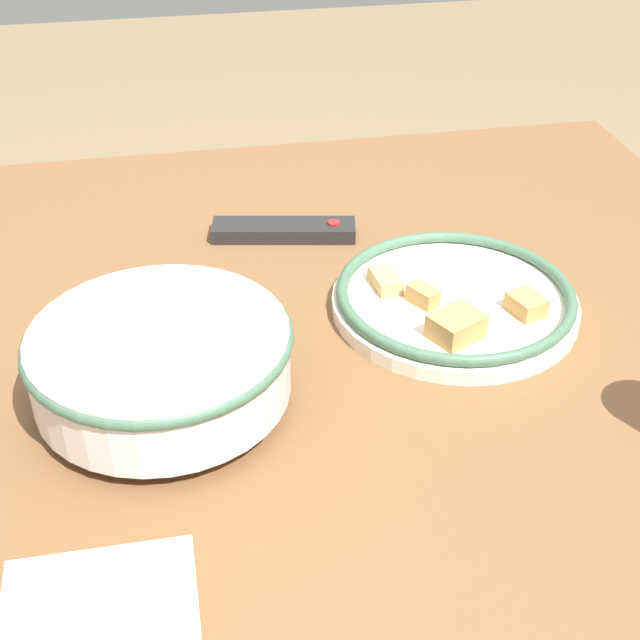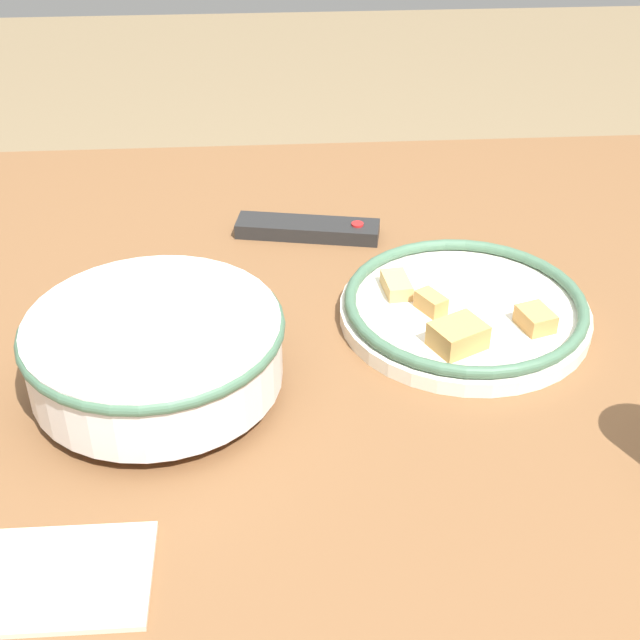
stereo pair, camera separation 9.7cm
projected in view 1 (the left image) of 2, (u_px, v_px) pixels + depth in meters
name	position (u px, v px, depth m)	size (l,w,h in m)	color
dining_table	(274.00, 373.00, 1.10)	(1.29, 1.01, 0.74)	brown
noodle_bowl	(161.00, 361.00, 0.90)	(0.27, 0.27, 0.09)	silver
food_plate	(455.00, 300.00, 1.06)	(0.29, 0.29, 0.05)	silver
tv_remote	(284.00, 230.00, 1.21)	(0.20, 0.08, 0.02)	black
folded_napkin	(99.00, 602.00, 0.71)	(0.16, 0.11, 0.01)	beige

